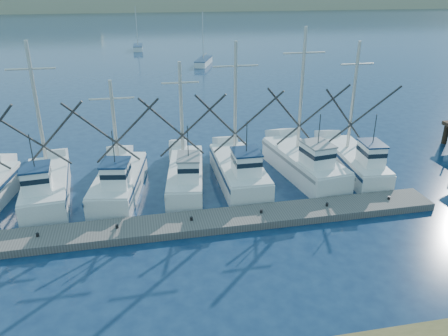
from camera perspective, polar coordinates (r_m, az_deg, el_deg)
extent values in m
plane|color=#0D203C|center=(20.70, 9.00, -14.50)|extent=(500.00, 500.00, 0.00)
cube|color=#5F5A55|center=(24.24, -8.98, -7.69)|extent=(32.77, 2.60, 0.44)
cube|color=silver|center=(29.04, -22.14, -2.64)|extent=(3.23, 7.36, 1.44)
cube|color=white|center=(26.82, -23.23, -1.50)|extent=(1.63, 1.88, 1.50)
cylinder|color=#B7B2A8|center=(28.59, -23.18, 7.02)|extent=(0.22, 0.22, 8.06)
cube|color=silver|center=(28.53, -13.51, -2.04)|extent=(3.70, 7.60, 1.36)
cube|color=white|center=(26.25, -13.89, -0.94)|extent=(1.73, 2.00, 1.50)
cylinder|color=#B7B2A8|center=(28.43, -14.12, 5.45)|extent=(0.22, 0.22, 5.69)
cube|color=silver|center=(28.81, -5.01, -1.20)|extent=(3.25, 7.95, 1.35)
cube|color=white|center=(26.43, -4.62, -0.13)|extent=(1.51, 2.05, 1.50)
cylinder|color=#B7B2A8|center=(28.66, -5.59, 7.15)|extent=(0.22, 0.22, 6.61)
cube|color=silver|center=(29.25, 1.94, -0.66)|extent=(2.70, 7.56, 1.41)
cube|color=white|center=(26.95, 2.90, 0.53)|extent=(1.56, 1.85, 1.50)
cylinder|color=#B7B2A8|center=(28.92, 1.48, 8.66)|extent=(0.22, 0.22, 7.71)
cube|color=silver|center=(30.77, 10.35, 0.34)|extent=(3.76, 8.34, 1.54)
cube|color=white|center=(28.44, 12.04, 1.56)|extent=(1.79, 2.16, 1.50)
cylinder|color=#B7B2A8|center=(30.46, 10.10, 9.93)|extent=(0.22, 0.22, 8.34)
cube|color=silver|center=(32.17, 16.67, 0.56)|extent=(2.75, 7.85, 1.35)
cube|color=white|center=(30.07, 18.65, 1.63)|extent=(1.39, 1.97, 1.50)
cylinder|color=#B7B2A8|center=(31.92, 16.53, 8.86)|extent=(0.22, 0.22, 7.56)
cube|color=silver|center=(72.27, -2.68, 13.66)|extent=(3.82, 6.65, 0.90)
cylinder|color=#B7B2A8|center=(71.99, -2.78, 16.88)|extent=(0.12, 0.12, 7.20)
cube|color=silver|center=(89.53, -11.16, 15.15)|extent=(1.83, 5.14, 0.90)
cylinder|color=#B7B2A8|center=(89.37, -11.37, 17.74)|extent=(0.12, 0.12, 7.20)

